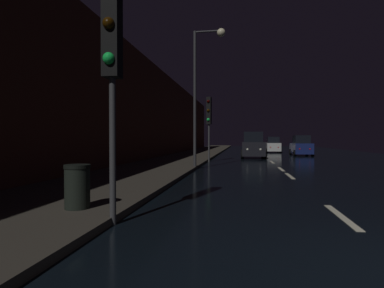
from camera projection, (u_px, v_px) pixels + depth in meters
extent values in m
cube|color=black|center=(266.00, 157.00, 27.80)|extent=(25.71, 84.00, 0.02)
cube|color=#38332B|center=(191.00, 156.00, 28.85)|extent=(4.40, 84.00, 0.15)
cube|color=#472319|center=(153.00, 113.00, 25.74)|extent=(0.80, 63.00, 7.50)
cube|color=beige|center=(341.00, 216.00, 6.57)|extent=(0.16, 2.20, 0.01)
cube|color=beige|center=(290.00, 176.00, 13.73)|extent=(0.16, 2.20, 0.01)
cube|color=beige|center=(281.00, 169.00, 16.80)|extent=(0.16, 2.20, 0.01)
cube|color=beige|center=(272.00, 162.00, 21.79)|extent=(0.16, 2.20, 0.01)
cube|color=beige|center=(267.00, 158.00, 26.81)|extent=(0.16, 2.20, 0.01)
cylinder|color=#38383A|center=(209.00, 143.00, 22.09)|extent=(0.12, 0.12, 2.64)
cube|color=black|center=(209.00, 111.00, 22.05)|extent=(0.36, 0.38, 1.90)
sphere|color=black|center=(208.00, 101.00, 21.87)|extent=(0.22, 0.22, 0.22)
sphere|color=black|center=(208.00, 110.00, 21.88)|extent=(0.22, 0.22, 0.22)
sphere|color=#19D84C|center=(208.00, 120.00, 21.89)|extent=(0.22, 0.22, 0.22)
cylinder|color=#38383A|center=(113.00, 152.00, 5.92)|extent=(0.12, 0.12, 2.77)
cube|color=black|center=(112.00, 27.00, 5.88)|extent=(0.32, 0.36, 1.90)
sphere|color=black|center=(109.00, 23.00, 5.71)|extent=(0.22, 0.22, 0.22)
sphere|color=#19D84C|center=(109.00, 58.00, 5.72)|extent=(0.22, 0.22, 0.22)
cylinder|color=#2D2D30|center=(195.00, 100.00, 16.82)|extent=(0.16, 0.16, 7.35)
cylinder|color=#2D2D30|center=(208.00, 31.00, 16.64)|extent=(1.40, 0.10, 0.10)
sphere|color=beige|center=(221.00, 33.00, 16.54)|extent=(0.44, 0.44, 0.44)
cylinder|color=black|center=(77.00, 188.00, 6.67)|extent=(0.52, 0.52, 0.85)
cylinder|color=black|center=(77.00, 166.00, 6.66)|extent=(0.55, 0.55, 0.08)
cube|color=black|center=(253.00, 149.00, 26.71)|extent=(1.83, 4.28, 1.12)
cube|color=black|center=(253.00, 137.00, 26.85)|extent=(1.56, 2.14, 0.86)
cylinder|color=black|center=(265.00, 155.00, 25.10)|extent=(0.22, 0.65, 0.65)
cylinder|color=black|center=(242.00, 155.00, 25.38)|extent=(0.22, 0.65, 0.65)
cylinder|color=black|center=(263.00, 153.00, 28.06)|extent=(0.22, 0.65, 0.65)
cylinder|color=black|center=(242.00, 153.00, 28.34)|extent=(0.22, 0.65, 0.65)
sphere|color=white|center=(260.00, 149.00, 24.56)|extent=(0.18, 0.18, 0.18)
sphere|color=white|center=(247.00, 149.00, 24.72)|extent=(0.18, 0.18, 0.18)
sphere|color=red|center=(258.00, 148.00, 28.70)|extent=(0.18, 0.18, 0.18)
sphere|color=red|center=(247.00, 148.00, 28.86)|extent=(0.18, 0.18, 0.18)
cube|color=silver|center=(273.00, 147.00, 37.09)|extent=(1.54, 3.59, 0.94)
cube|color=black|center=(273.00, 140.00, 36.95)|extent=(1.31, 1.80, 0.72)
cylinder|color=black|center=(265.00, 150.00, 38.46)|extent=(0.19, 0.55, 0.55)
cylinder|color=black|center=(278.00, 150.00, 38.22)|extent=(0.19, 0.55, 0.55)
cylinder|color=black|center=(267.00, 151.00, 35.98)|extent=(0.19, 0.55, 0.55)
cylinder|color=black|center=(281.00, 151.00, 35.74)|extent=(0.19, 0.55, 0.55)
sphere|color=slate|center=(268.00, 147.00, 38.89)|extent=(0.15, 0.15, 0.15)
sphere|color=slate|center=(275.00, 147.00, 38.76)|extent=(0.15, 0.15, 0.15)
sphere|color=red|center=(270.00, 147.00, 35.42)|extent=(0.15, 0.15, 0.15)
sphere|color=red|center=(278.00, 147.00, 35.29)|extent=(0.15, 0.15, 0.15)
cube|color=#141E51|center=(301.00, 148.00, 30.37)|extent=(1.62, 3.77, 0.99)
cube|color=black|center=(301.00, 139.00, 30.22)|extent=(1.37, 1.89, 0.75)
cylinder|color=black|center=(290.00, 152.00, 31.80)|extent=(0.20, 0.57, 0.57)
cylinder|color=black|center=(307.00, 152.00, 31.55)|extent=(0.20, 0.57, 0.57)
cylinder|color=black|center=(295.00, 153.00, 29.19)|extent=(0.20, 0.57, 0.57)
cylinder|color=black|center=(313.00, 153.00, 28.94)|extent=(0.20, 0.57, 0.57)
sphere|color=slate|center=(293.00, 148.00, 32.26)|extent=(0.16, 0.16, 0.16)
sphere|color=slate|center=(302.00, 148.00, 32.12)|extent=(0.16, 0.16, 0.16)
sphere|color=red|center=(300.00, 149.00, 28.61)|extent=(0.16, 0.16, 0.16)
sphere|color=red|center=(310.00, 149.00, 28.47)|extent=(0.16, 0.16, 0.16)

